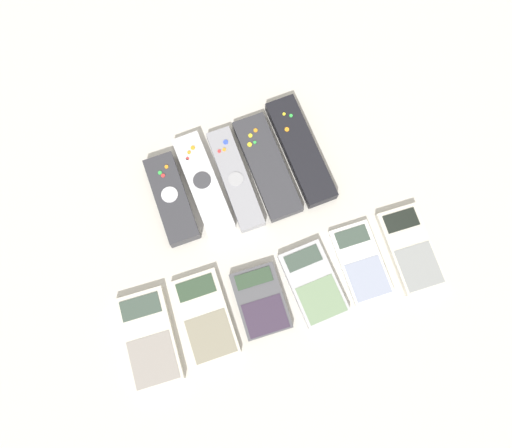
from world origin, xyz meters
The scene contains 12 objects.
ground_plane centered at (0.00, 0.00, 0.00)m, with size 3.00×3.00×0.00m, color beige.
remote_0 centered at (-0.12, 0.12, 0.01)m, with size 0.05×0.16×0.03m.
remote_1 centered at (-0.06, 0.13, 0.01)m, with size 0.06×0.19×0.02m.
remote_2 centered at (-0.01, 0.12, 0.01)m, with size 0.04×0.19×0.02m.
remote_3 centered at (0.05, 0.12, 0.01)m, with size 0.06×0.20×0.02m.
remote_4 centered at (0.12, 0.13, 0.01)m, with size 0.06×0.21×0.03m.
calculator_0 centered at (-0.23, -0.09, 0.01)m, with size 0.09×0.16×0.02m.
calculator_1 centered at (-0.13, -0.09, 0.01)m, with size 0.08×0.15×0.02m.
calculator_2 centered at (-0.04, -0.10, 0.01)m, with size 0.08×0.12×0.02m.
calculator_3 centered at (0.06, -0.10, 0.01)m, with size 0.08×0.13×0.02m.
calculator_4 centered at (0.14, -0.09, 0.01)m, with size 0.07×0.13×0.01m.
calculator_5 centered at (0.23, -0.10, 0.01)m, with size 0.08×0.15×0.02m.
Camera 1 is at (-0.07, -0.17, 0.84)m, focal length 35.00 mm.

